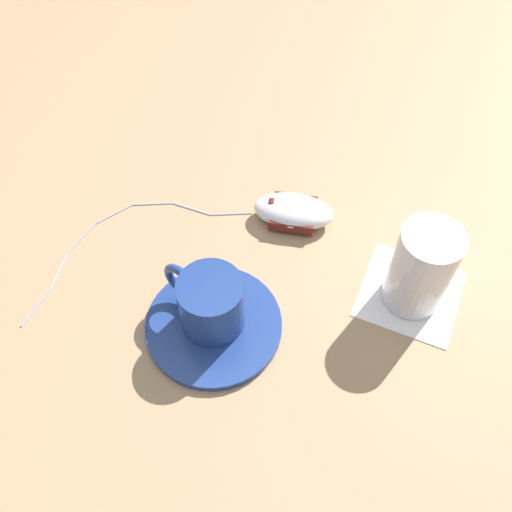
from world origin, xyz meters
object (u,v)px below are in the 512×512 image
object	(u,v)px
coffee_cup	(210,302)
computer_mouse	(293,211)
drinking_glass	(421,268)
saucer	(214,325)

from	to	relation	value
coffee_cup	computer_mouse	distance (m)	0.19
computer_mouse	drinking_glass	world-z (taller)	drinking_glass
saucer	computer_mouse	size ratio (longest dim) A/B	1.34
drinking_glass	coffee_cup	bearing A→B (deg)	-39.60
coffee_cup	saucer	bearing A→B (deg)	63.00
saucer	drinking_glass	distance (m)	0.25
saucer	computer_mouse	world-z (taller)	computer_mouse
coffee_cup	drinking_glass	bearing A→B (deg)	140.40
saucer	coffee_cup	size ratio (longest dim) A/B	1.50
coffee_cup	computer_mouse	world-z (taller)	coffee_cup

